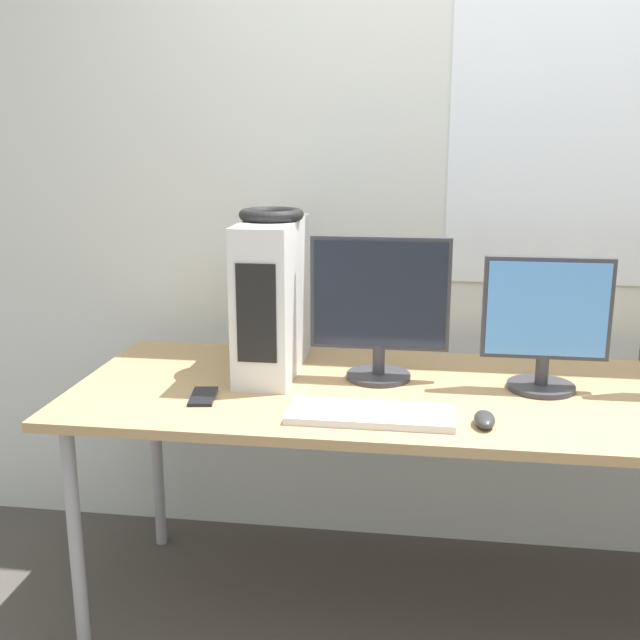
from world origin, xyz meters
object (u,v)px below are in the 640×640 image
(monitor_right_near, at_px, (546,322))
(mouse, at_px, (485,419))
(pc_tower, at_px, (273,297))
(monitor_main, at_px, (380,305))
(cell_phone, at_px, (203,396))
(keyboard, at_px, (371,414))
(headphones, at_px, (271,215))

(monitor_right_near, relative_size, mouse, 3.73)
(monitor_right_near, bearing_deg, pc_tower, 174.80)
(monitor_right_near, xyz_separation_m, mouse, (-0.19, -0.31, -0.19))
(monitor_main, relative_size, cell_phone, 2.81)
(keyboard, height_order, mouse, mouse)
(monitor_right_near, distance_m, cell_phone, 1.01)
(headphones, xyz_separation_m, monitor_right_near, (0.82, -0.08, -0.29))
(headphones, distance_m, monitor_main, 0.43)
(cell_phone, bearing_deg, monitor_main, 18.43)
(monitor_main, distance_m, mouse, 0.51)
(headphones, xyz_separation_m, mouse, (0.63, -0.39, -0.48))
(pc_tower, distance_m, headphones, 0.26)
(keyboard, bearing_deg, monitor_main, 90.23)
(monitor_right_near, bearing_deg, cell_phone, -167.50)
(cell_phone, bearing_deg, keyboard, -19.02)
(pc_tower, xyz_separation_m, cell_phone, (-0.15, -0.29, -0.23))
(monitor_main, xyz_separation_m, mouse, (0.30, -0.35, -0.21))
(monitor_main, xyz_separation_m, monitor_right_near, (0.48, -0.03, -0.03))
(pc_tower, relative_size, headphones, 2.41)
(pc_tower, relative_size, mouse, 4.52)
(pc_tower, bearing_deg, keyboard, -47.99)
(pc_tower, height_order, monitor_right_near, pc_tower)
(pc_tower, xyz_separation_m, monitor_main, (0.34, -0.04, -0.01))
(cell_phone, bearing_deg, monitor_right_near, 3.69)
(monitor_main, distance_m, keyboard, 0.40)
(keyboard, bearing_deg, monitor_right_near, 32.08)
(pc_tower, relative_size, cell_phone, 3.06)
(headphones, relative_size, monitor_main, 0.45)
(monitor_main, bearing_deg, mouse, -49.66)
(mouse, bearing_deg, cell_phone, 172.67)
(monitor_main, relative_size, monitor_right_near, 1.11)
(headphones, xyz_separation_m, cell_phone, (-0.15, -0.29, -0.49))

